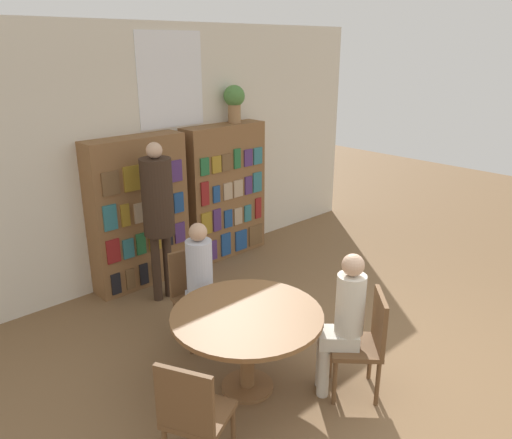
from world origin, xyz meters
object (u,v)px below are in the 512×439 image
object	(u,v)px
bookshelf_left	(139,213)
chair_near_camera	(193,413)
seated_reader_right	(343,318)
librarian_standing	(158,204)
reading_table	(247,326)
chair_far_side	(365,339)
flower_vase	(234,100)
seated_reader_left	(202,280)
bookshelf_right	(225,192)
chair_left_side	(194,291)

from	to	relation	value
bookshelf_left	chair_near_camera	world-z (taller)	bookshelf_left
seated_reader_right	librarian_standing	xyz separation A→B (m)	(-0.16, 2.39, 0.43)
reading_table	librarian_standing	distance (m)	1.95
bookshelf_left	chair_far_side	xyz separation A→B (m)	(0.24, -3.03, -0.39)
flower_vase	seated_reader_left	bearing A→B (deg)	-138.41
flower_vase	librarian_standing	distance (m)	1.88
bookshelf_left	librarian_standing	size ratio (longest dim) A/B	0.99
bookshelf_right	chair_far_side	world-z (taller)	bookshelf_right
bookshelf_right	librarian_standing	world-z (taller)	librarian_standing
reading_table	seated_reader_left	world-z (taller)	seated_reader_left
chair_left_side	librarian_standing	xyz separation A→B (m)	(0.22, 0.90, 0.62)
librarian_standing	chair_left_side	bearing A→B (deg)	-103.56
bookshelf_right	reading_table	size ratio (longest dim) A/B	1.44
flower_vase	chair_left_side	distance (m)	2.75
bookshelf_left	seated_reader_left	bearing A→B (deg)	-100.56
bookshelf_right	flower_vase	distance (m)	1.20
reading_table	chair_near_camera	xyz separation A→B (m)	(-0.86, -0.42, -0.10)
seated_reader_left	chair_near_camera	bearing A→B (deg)	59.88
chair_near_camera	chair_far_side	size ratio (longest dim) A/B	1.00
bookshelf_left	flower_vase	world-z (taller)	flower_vase
bookshelf_left	chair_far_side	distance (m)	3.06
bookshelf_left	bookshelf_right	xyz separation A→B (m)	(1.30, -0.00, -0.00)
chair_left_side	bookshelf_right	bearing A→B (deg)	-128.47
chair_far_side	librarian_standing	xyz separation A→B (m)	(-0.29, 2.53, 0.62)
chair_far_side	seated_reader_left	world-z (taller)	seated_reader_left
bookshelf_right	seated_reader_left	bearing A→B (deg)	-135.23
chair_near_camera	seated_reader_right	xyz separation A→B (m)	(1.39, -0.13, 0.19)
chair_near_camera	librarian_standing	size ratio (longest dim) A/B	0.50
flower_vase	reading_table	xyz separation A→B (m)	(-1.92, -2.35, -1.47)
reading_table	seated_reader_left	size ratio (longest dim) A/B	1.00
bookshelf_right	chair_left_side	size ratio (longest dim) A/B	1.99
chair_far_side	seated_reader_left	distance (m)	1.55
bookshelf_right	chair_near_camera	size ratio (longest dim) A/B	1.99
chair_near_camera	bookshelf_right	bearing A→B (deg)	110.65
chair_far_side	reading_table	bearing A→B (deg)	90.00
chair_left_side	chair_far_side	world-z (taller)	same
seated_reader_right	chair_far_side	bearing A→B (deg)	-90.00
flower_vase	reading_table	distance (m)	3.37
bookshelf_left	reading_table	size ratio (longest dim) A/B	1.44
chair_far_side	seated_reader_right	xyz separation A→B (m)	(-0.13, 0.13, 0.19)
reading_table	flower_vase	bearing A→B (deg)	50.72
reading_table	librarian_standing	bearing A→B (deg)	78.41
bookshelf_left	chair_far_side	size ratio (longest dim) A/B	1.99
seated_reader_left	bookshelf_right	bearing A→B (deg)	-125.55
flower_vase	librarian_standing	bearing A→B (deg)	-161.84
seated_reader_right	librarian_standing	distance (m)	2.44
seated_reader_right	seated_reader_left	bearing A→B (deg)	62.97
flower_vase	seated_reader_right	size ratio (longest dim) A/B	0.39
flower_vase	chair_far_side	size ratio (longest dim) A/B	0.54
chair_near_camera	librarian_standing	world-z (taller)	librarian_standing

